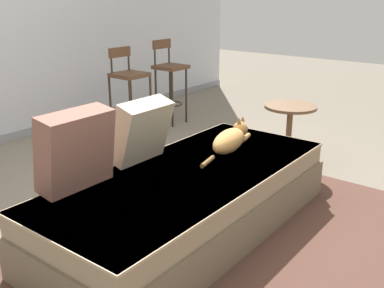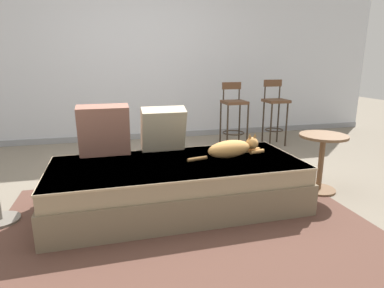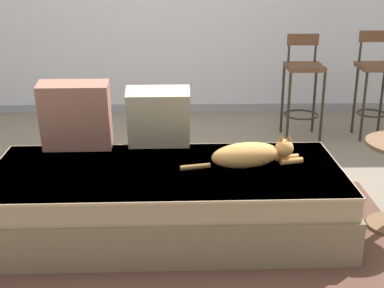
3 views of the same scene
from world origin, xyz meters
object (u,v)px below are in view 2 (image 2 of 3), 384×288
at_px(couch, 178,184).
at_px(cat, 232,148).
at_px(throw_pillow_corner, 104,130).
at_px(side_table, 322,155).
at_px(bar_stool_near_window, 234,111).
at_px(bar_stool_by_doorway, 275,108).
at_px(throw_pillow_middle, 163,129).

relative_size(couch, cat, 2.84).
bearing_deg(cat, throw_pillow_corner, 163.70).
xyz_separation_m(couch, side_table, (1.40, 0.02, 0.15)).
distance_m(couch, cat, 0.57).
height_order(throw_pillow_corner, bar_stool_near_window, bar_stool_near_window).
xyz_separation_m(bar_stool_by_doorway, side_table, (-0.43, -1.74, -0.19)).
bearing_deg(bar_stool_by_doorway, bar_stool_near_window, -179.88).
height_order(bar_stool_near_window, bar_stool_by_doorway, bar_stool_by_doorway).
distance_m(cat, bar_stool_by_doorway, 2.18).
bearing_deg(bar_stool_near_window, cat, -111.53).
bearing_deg(throw_pillow_corner, throw_pillow_middle, 0.98).
height_order(bar_stool_by_doorway, side_table, bar_stool_by_doorway).
height_order(throw_pillow_corner, bar_stool_by_doorway, bar_stool_by_doorway).
bearing_deg(bar_stool_near_window, throw_pillow_middle, -131.36).
bearing_deg(throw_pillow_middle, bar_stool_by_doorway, 36.75).
height_order(cat, bar_stool_near_window, bar_stool_near_window).
bearing_deg(bar_stool_by_doorway, throw_pillow_middle, -143.25).
bearing_deg(side_table, bar_stool_near_window, 97.16).
distance_m(bar_stool_by_doorway, side_table, 1.80).
xyz_separation_m(throw_pillow_middle, bar_stool_near_window, (1.24, 1.40, -0.09)).
relative_size(couch, bar_stool_by_doorway, 2.21).
relative_size(couch, throw_pillow_corner, 4.65).
height_order(throw_pillow_middle, bar_stool_by_doorway, bar_stool_by_doorway).
relative_size(throw_pillow_middle, bar_stool_by_doorway, 0.44).
distance_m(bar_stool_near_window, bar_stool_by_doorway, 0.65).
bearing_deg(bar_stool_near_window, side_table, -82.84).
bearing_deg(couch, side_table, 0.98).
bearing_deg(couch, throw_pillow_middle, 99.34).
relative_size(cat, side_table, 1.33).
xyz_separation_m(couch, throw_pillow_middle, (-0.06, 0.36, 0.41)).
xyz_separation_m(cat, bar_stool_near_window, (0.68, 1.73, 0.05)).
relative_size(throw_pillow_middle, bar_stool_near_window, 0.45).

